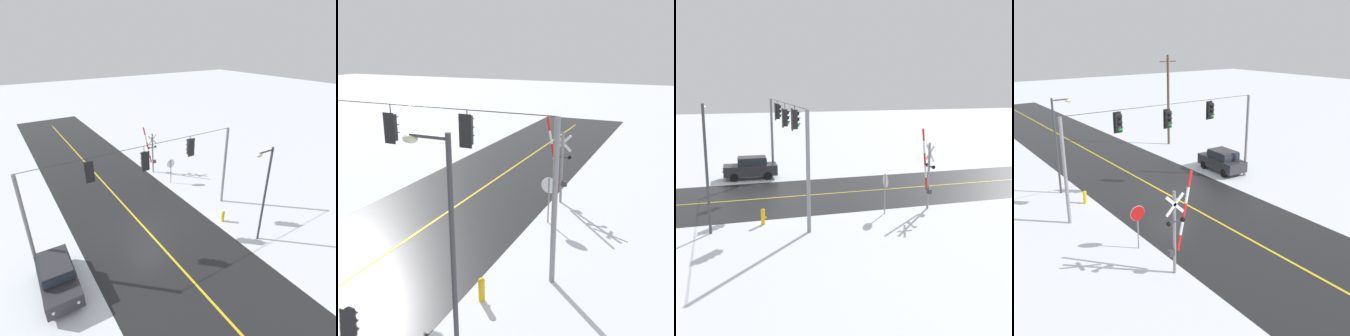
% 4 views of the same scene
% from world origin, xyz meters
% --- Properties ---
extents(ground_plane, '(160.00, 160.00, 0.00)m').
position_xyz_m(ground_plane, '(0.00, 0.00, 0.00)').
color(ground_plane, silver).
extents(road_asphalt, '(9.00, 80.00, 0.01)m').
position_xyz_m(road_asphalt, '(0.00, 6.00, 0.00)').
color(road_asphalt, black).
rests_on(road_asphalt, ground).
extents(lane_centre_line, '(0.14, 72.00, 0.01)m').
position_xyz_m(lane_centre_line, '(0.00, 6.00, 0.01)').
color(lane_centre_line, gold).
rests_on(lane_centre_line, ground).
extents(signal_span, '(14.20, 0.47, 6.22)m').
position_xyz_m(signal_span, '(-0.04, -0.01, 4.29)').
color(signal_span, gray).
rests_on(signal_span, ground).
extents(stop_sign, '(0.80, 0.09, 2.35)m').
position_xyz_m(stop_sign, '(-5.23, -4.87, 1.71)').
color(stop_sign, gray).
rests_on(stop_sign, ground).
extents(railroad_crossing, '(1.45, 0.31, 4.75)m').
position_xyz_m(railroad_crossing, '(-4.92, -7.74, 2.29)').
color(railroad_crossing, gray).
rests_on(railroad_crossing, ground).
extents(parked_car_charcoal, '(1.94, 4.25, 1.74)m').
position_xyz_m(parked_car_charcoal, '(6.26, 1.82, 0.95)').
color(parked_car_charcoal, '#2D2D33').
rests_on(parked_car_charcoal, ground).
extents(streetlamp_near, '(1.39, 0.28, 6.50)m').
position_xyz_m(streetlamp_near, '(-5.59, 4.81, 3.92)').
color(streetlamp_near, '#38383D').
rests_on(streetlamp_near, ground).
extents(fire_hydrant, '(0.24, 0.31, 0.88)m').
position_xyz_m(fire_hydrant, '(-5.17, 2.12, 0.47)').
color(fire_hydrant, gold).
rests_on(fire_hydrant, ground).
extents(utility_pole, '(1.80, 0.24, 8.61)m').
position_xyz_m(utility_pole, '(7.56, 11.31, 4.44)').
color(utility_pole, brown).
rests_on(utility_pole, ground).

